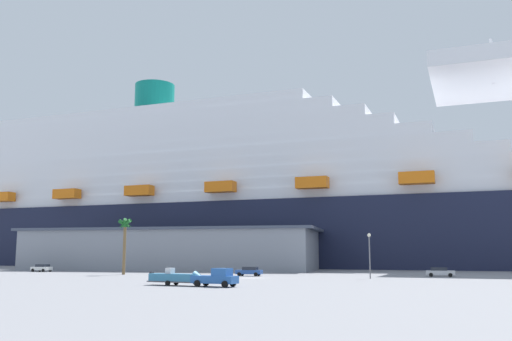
# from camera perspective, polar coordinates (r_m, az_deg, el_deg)

# --- Properties ---
(ground_plane) EXTENTS (600.00, 600.00, 0.00)m
(ground_plane) POSITION_cam_1_polar(r_m,az_deg,el_deg) (119.22, 4.31, -10.36)
(ground_plane) COLOR gray
(cruise_ship) EXTENTS (257.20, 48.29, 65.37)m
(cruise_ship) POSITION_cam_1_polar(r_m,az_deg,el_deg) (164.04, -2.00, -3.29)
(cruise_ship) COLOR #191E38
(cruise_ship) RESTS_ON ground_plane
(terminal_building) EXTENTS (71.06, 31.37, 9.54)m
(terminal_building) POSITION_cam_1_polar(r_m,az_deg,el_deg) (133.16, -8.60, -8.02)
(terminal_building) COLOR gray
(terminal_building) RESTS_ON ground_plane
(pickup_truck) EXTENTS (5.82, 2.86, 2.20)m
(pickup_truck) POSITION_cam_1_polar(r_m,az_deg,el_deg) (67.63, -4.10, -10.98)
(pickup_truck) COLOR #2659A5
(pickup_truck) RESTS_ON ground_plane
(small_boat_on_trailer) EXTENTS (9.00, 2.74, 2.15)m
(small_boat_on_trailer) POSITION_cam_1_polar(r_m,az_deg,el_deg) (70.44, -7.97, -10.89)
(small_boat_on_trailer) COLOR #595960
(small_boat_on_trailer) RESTS_ON ground_plane
(palm_tree) EXTENTS (2.85, 2.80, 10.40)m
(palm_tree) POSITION_cam_1_polar(r_m,az_deg,el_deg) (106.70, -13.35, -5.93)
(palm_tree) COLOR brown
(palm_tree) RESTS_ON ground_plane
(street_lamp) EXTENTS (0.56, 0.56, 7.05)m
(street_lamp) POSITION_cam_1_polar(r_m,az_deg,el_deg) (90.10, 11.61, -7.88)
(street_lamp) COLOR slate
(street_lamp) RESTS_ON ground_plane
(parked_car_silver_sedan) EXTENTS (4.71, 2.12, 1.58)m
(parked_car_silver_sedan) POSITION_cam_1_polar(r_m,az_deg,el_deg) (99.96, 18.43, -9.86)
(parked_car_silver_sedan) COLOR silver
(parked_car_silver_sedan) RESTS_ON ground_plane
(parked_car_blue_suv) EXTENTS (4.60, 2.14, 1.58)m
(parked_car_blue_suv) POSITION_cam_1_polar(r_m,az_deg,el_deg) (97.62, -0.70, -10.33)
(parked_car_blue_suv) COLOR #264C99
(parked_car_blue_suv) RESTS_ON ground_plane
(parked_car_white_van) EXTENTS (4.59, 2.49, 1.58)m
(parked_car_white_van) POSITION_cam_1_polar(r_m,az_deg,el_deg) (127.23, -21.21, -9.33)
(parked_car_white_van) COLOR white
(parked_car_white_van) RESTS_ON ground_plane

